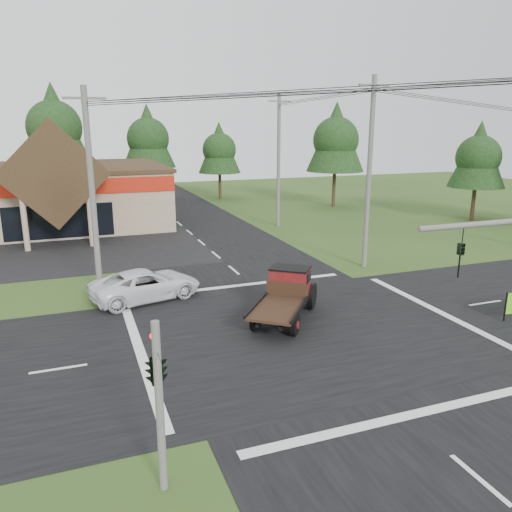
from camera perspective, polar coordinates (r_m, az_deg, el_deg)
name	(u,v)px	position (r m, az deg, el deg)	size (l,w,h in m)	color
ground	(305,331)	(21.96, 5.65, -8.56)	(120.00, 120.00, 0.00)	#2E4719
road_ns	(305,331)	(21.96, 5.65, -8.54)	(12.00, 120.00, 0.02)	black
road_ew	(305,331)	(21.96, 5.65, -8.53)	(120.00, 12.00, 0.02)	black
traffic_signal_corner	(156,354)	(11.99, -11.41, -10.91)	(0.53, 2.48, 4.40)	#595651
utility_pole_nw	(92,193)	(26.28, -18.22, 6.85)	(2.00, 0.30, 10.50)	#595651
utility_pole_ne	(369,173)	(31.25, 12.80, 9.28)	(2.00, 0.30, 11.50)	#595651
utility_pole_n	(279,160)	(43.62, 2.59, 10.87)	(2.00, 0.30, 11.20)	#595651
tree_row_c	(54,125)	(59.07, -22.08, 13.74)	(7.28, 7.28, 13.13)	#332316
tree_row_d	(148,137)	(60.74, -12.25, 13.19)	(6.16, 6.16, 11.11)	#332316
tree_row_e	(219,148)	(60.56, -4.22, 12.20)	(5.04, 5.04, 9.09)	#332316
tree_side_ne	(336,138)	(55.15, 9.12, 13.21)	(6.16, 6.16, 11.11)	#332316
tree_side_e_near	(479,155)	(50.33, 24.09, 10.48)	(5.04, 5.04, 9.09)	#332316
antique_flatbed_truck	(284,297)	(22.72, 3.24, -4.65)	(2.05, 5.38, 2.25)	#5A0C15
white_pickup	(146,285)	(26.10, -12.47, -3.21)	(2.57, 5.58, 1.55)	white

